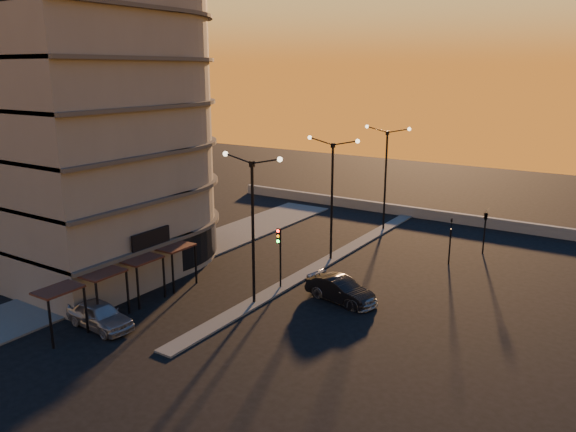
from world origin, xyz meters
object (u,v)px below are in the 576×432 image
at_px(car_hatchback, 100,315).
at_px(streetlamp_mid, 332,189).
at_px(car_sedan, 340,289).
at_px(traffic_light_main, 279,248).
at_px(car_wagon, 343,290).

bearing_deg(car_hatchback, streetlamp_mid, -12.99).
bearing_deg(car_sedan, traffic_light_main, 107.16).
relative_size(car_hatchback, car_wagon, 0.94).
xyz_separation_m(car_sedan, car_wagon, (0.17, 0.10, -0.07)).
bearing_deg(car_hatchback, car_wagon, -37.93).
relative_size(traffic_light_main, car_wagon, 0.88).
xyz_separation_m(streetlamp_mid, traffic_light_main, (0.00, -7.13, -2.70)).
height_order(car_sedan, car_wagon, car_sedan).
bearing_deg(car_sedan, car_wagon, -49.13).
relative_size(car_hatchback, car_sedan, 0.98).
distance_m(streetlamp_mid, car_sedan, 9.31).
height_order(streetlamp_mid, traffic_light_main, streetlamp_mid).
height_order(streetlamp_mid, car_hatchback, streetlamp_mid).
relative_size(car_sedan, car_wagon, 0.97).
xyz_separation_m(car_hatchback, car_sedan, (9.67, 10.89, -0.01)).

